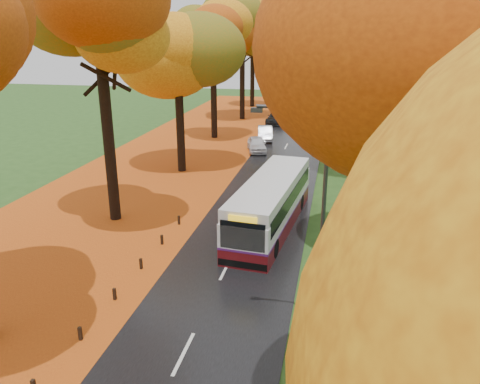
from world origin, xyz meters
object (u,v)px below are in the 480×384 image
(streetlamp_far, at_px, (336,79))
(car_dark, at_px, (277,117))
(streetlamp_near, at_px, (316,208))
(car_silver, at_px, (265,133))
(bus, at_px, (271,202))
(car_white, at_px, (257,144))
(streetlamp_mid, at_px, (331,106))

(streetlamp_far, height_order, car_dark, streetlamp_far)
(streetlamp_near, bearing_deg, car_silver, 101.71)
(streetlamp_far, distance_m, bus, 35.24)
(car_white, distance_m, car_dark, 13.64)
(streetlamp_near, xyz_separation_m, car_silver, (-6.30, 30.37, -4.02))
(streetlamp_mid, relative_size, streetlamp_far, 1.00)
(streetlamp_near, relative_size, car_white, 2.13)
(streetlamp_mid, relative_size, car_white, 2.13)
(streetlamp_near, xyz_separation_m, streetlamp_mid, (0.00, 22.00, 0.00))
(bus, height_order, car_white, bus)
(streetlamp_mid, height_order, car_white, streetlamp_mid)
(bus, bearing_deg, car_white, 108.20)
(bus, bearing_deg, streetlamp_mid, 84.23)
(streetlamp_mid, relative_size, car_silver, 2.02)
(streetlamp_mid, xyz_separation_m, streetlamp_far, (0.00, 22.00, 0.00))
(car_dark, bearing_deg, streetlamp_near, -76.30)
(streetlamp_mid, bearing_deg, bus, -101.64)
(streetlamp_mid, bearing_deg, car_silver, 126.95)
(streetlamp_near, xyz_separation_m, bus, (-2.67, 9.02, -3.26))
(car_silver, bearing_deg, bus, -90.42)
(streetlamp_near, bearing_deg, streetlamp_far, 90.00)
(bus, bearing_deg, car_silver, 105.49)
(bus, distance_m, car_silver, 21.68)
(car_white, distance_m, car_silver, 4.80)
(streetlamp_mid, bearing_deg, car_dark, 110.09)
(streetlamp_near, height_order, streetlamp_mid, same)
(streetlamp_near, height_order, car_dark, streetlamp_near)
(car_white, height_order, car_silver, car_silver)
(streetlamp_far, bearing_deg, car_dark, -142.72)
(car_silver, height_order, car_dark, car_dark)
(streetlamp_near, xyz_separation_m, car_white, (-6.29, 25.57, -4.03))
(bus, relative_size, car_dark, 2.19)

